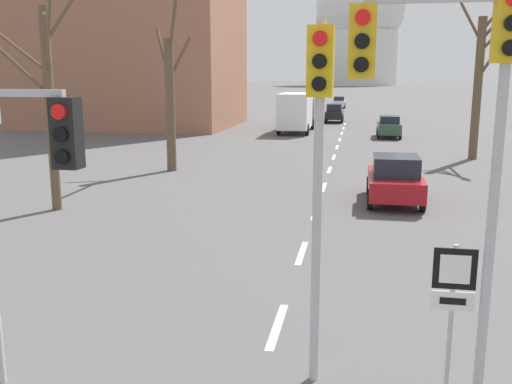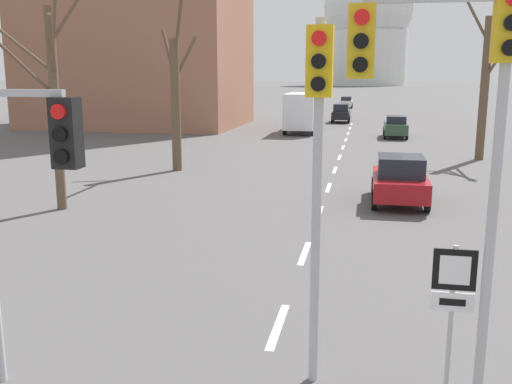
{
  "view_description": "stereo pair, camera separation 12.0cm",
  "coord_description": "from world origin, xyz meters",
  "px_view_note": "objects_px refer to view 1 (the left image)",
  "views": [
    {
      "loc": [
        1.37,
        -1.3,
        4.58
      ],
      "look_at": [
        -0.2,
        7.37,
        2.76
      ],
      "focal_mm": 40.0,
      "sensor_mm": 36.0,
      "label": 1
    },
    {
      "loc": [
        1.49,
        -1.28,
        4.58
      ],
      "look_at": [
        -0.2,
        7.37,
        2.76
      ],
      "focal_mm": 40.0,
      "sensor_mm": 36.0,
      "label": 2
    }
  ],
  "objects_px": {
    "sedan_mid_centre": "(389,126)",
    "delivery_truck": "(296,111)",
    "sedan_far_left": "(334,113)",
    "traffic_signal_near_right": "(454,89)",
    "traffic_signal_near_left": "(10,157)",
    "sedan_near_left": "(339,102)",
    "traffic_signal_centre_tall": "(319,138)",
    "route_sign_post": "(453,294)",
    "sedan_near_right": "(395,179)"
  },
  "relations": [
    {
      "from": "traffic_signal_near_right",
      "to": "sedan_mid_centre",
      "type": "distance_m",
      "value": 35.47
    },
    {
      "from": "traffic_signal_near_right",
      "to": "route_sign_post",
      "type": "xyz_separation_m",
      "value": [
        0.19,
        0.13,
        -2.88
      ]
    },
    {
      "from": "sedan_near_left",
      "to": "traffic_signal_near_right",
      "type": "bearing_deg",
      "value": -86.78
    },
    {
      "from": "traffic_signal_centre_tall",
      "to": "traffic_signal_near_left",
      "type": "height_order",
      "value": "traffic_signal_centre_tall"
    },
    {
      "from": "sedan_near_left",
      "to": "delivery_truck",
      "type": "bearing_deg",
      "value": -93.44
    },
    {
      "from": "traffic_signal_near_right",
      "to": "traffic_signal_near_left",
      "type": "relative_size",
      "value": 1.26
    },
    {
      "from": "traffic_signal_near_left",
      "to": "sedan_far_left",
      "type": "xyz_separation_m",
      "value": [
        2.28,
        49.26,
        -2.57
      ]
    },
    {
      "from": "delivery_truck",
      "to": "traffic_signal_centre_tall",
      "type": "bearing_deg",
      "value": -83.25
    },
    {
      "from": "sedan_near_left",
      "to": "sedan_mid_centre",
      "type": "bearing_deg",
      "value": -82.41
    },
    {
      "from": "traffic_signal_near_left",
      "to": "sedan_mid_centre",
      "type": "relative_size",
      "value": 1.19
    },
    {
      "from": "traffic_signal_near_right",
      "to": "sedan_far_left",
      "type": "distance_m",
      "value": 48.68
    },
    {
      "from": "traffic_signal_centre_tall",
      "to": "sedan_mid_centre",
      "type": "relative_size",
      "value": 1.38
    },
    {
      "from": "traffic_signal_centre_tall",
      "to": "sedan_near_right",
      "type": "distance_m",
      "value": 13.22
    },
    {
      "from": "traffic_signal_near_right",
      "to": "sedan_mid_centre",
      "type": "xyz_separation_m",
      "value": [
        0.93,
        35.28,
        -3.56
      ]
    },
    {
      "from": "traffic_signal_near_left",
      "to": "delivery_truck",
      "type": "xyz_separation_m",
      "value": [
        -0.3,
        38.79,
        -1.76
      ]
    },
    {
      "from": "traffic_signal_near_right",
      "to": "traffic_signal_centre_tall",
      "type": "distance_m",
      "value": 1.9
    },
    {
      "from": "sedan_mid_centre",
      "to": "delivery_truck",
      "type": "bearing_deg",
      "value": 159.64
    },
    {
      "from": "sedan_far_left",
      "to": "delivery_truck",
      "type": "bearing_deg",
      "value": -103.82
    },
    {
      "from": "route_sign_post",
      "to": "sedan_mid_centre",
      "type": "height_order",
      "value": "route_sign_post"
    },
    {
      "from": "traffic_signal_centre_tall",
      "to": "sedan_far_left",
      "type": "relative_size",
      "value": 1.4
    },
    {
      "from": "traffic_signal_near_left",
      "to": "sedan_near_left",
      "type": "height_order",
      "value": "traffic_signal_near_left"
    },
    {
      "from": "sedan_near_right",
      "to": "delivery_truck",
      "type": "height_order",
      "value": "delivery_truck"
    },
    {
      "from": "sedan_near_right",
      "to": "sedan_mid_centre",
      "type": "relative_size",
      "value": 1.03
    },
    {
      "from": "traffic_signal_near_left",
      "to": "sedan_far_left",
      "type": "distance_m",
      "value": 49.38
    },
    {
      "from": "traffic_signal_centre_tall",
      "to": "sedan_mid_centre",
      "type": "distance_m",
      "value": 35.41
    },
    {
      "from": "sedan_near_left",
      "to": "sedan_mid_centre",
      "type": "height_order",
      "value": "sedan_mid_centre"
    },
    {
      "from": "traffic_signal_near_right",
      "to": "sedan_near_left",
      "type": "relative_size",
      "value": 1.34
    },
    {
      "from": "traffic_signal_near_left",
      "to": "sedan_near_left",
      "type": "bearing_deg",
      "value": 88.59
    },
    {
      "from": "sedan_mid_centre",
      "to": "traffic_signal_near_right",
      "type": "bearing_deg",
      "value": -91.51
    },
    {
      "from": "sedan_mid_centre",
      "to": "delivery_truck",
      "type": "distance_m",
      "value": 7.7
    },
    {
      "from": "sedan_far_left",
      "to": "delivery_truck",
      "type": "relative_size",
      "value": 0.53
    },
    {
      "from": "sedan_near_left",
      "to": "delivery_truck",
      "type": "distance_m",
      "value": 35.34
    },
    {
      "from": "traffic_signal_near_left",
      "to": "sedan_mid_centre",
      "type": "distance_m",
      "value": 36.87
    },
    {
      "from": "traffic_signal_near_left",
      "to": "delivery_truck",
      "type": "bearing_deg",
      "value": 90.44
    },
    {
      "from": "route_sign_post",
      "to": "sedan_mid_centre",
      "type": "xyz_separation_m",
      "value": [
        0.74,
        35.15,
        -0.68
      ]
    },
    {
      "from": "route_sign_post",
      "to": "sedan_near_right",
      "type": "relative_size",
      "value": 0.56
    },
    {
      "from": "traffic_signal_near_left",
      "to": "sedan_far_left",
      "type": "relative_size",
      "value": 1.21
    },
    {
      "from": "traffic_signal_near_left",
      "to": "route_sign_post",
      "type": "height_order",
      "value": "traffic_signal_near_left"
    },
    {
      "from": "sedan_near_left",
      "to": "sedan_near_right",
      "type": "bearing_deg",
      "value": -85.98
    },
    {
      "from": "traffic_signal_near_left",
      "to": "route_sign_post",
      "type": "distance_m",
      "value": 6.52
    },
    {
      "from": "traffic_signal_centre_tall",
      "to": "delivery_truck",
      "type": "height_order",
      "value": "traffic_signal_centre_tall"
    },
    {
      "from": "sedan_near_right",
      "to": "delivery_truck",
      "type": "relative_size",
      "value": 0.55
    },
    {
      "from": "traffic_signal_near_right",
      "to": "route_sign_post",
      "type": "distance_m",
      "value": 2.89
    },
    {
      "from": "traffic_signal_near_right",
      "to": "sedan_near_left",
      "type": "height_order",
      "value": "traffic_signal_near_right"
    },
    {
      "from": "sedan_far_left",
      "to": "sedan_mid_centre",
      "type": "bearing_deg",
      "value": -70.7
    },
    {
      "from": "sedan_near_left",
      "to": "sedan_near_right",
      "type": "height_order",
      "value": "sedan_near_right"
    },
    {
      "from": "sedan_far_left",
      "to": "delivery_truck",
      "type": "height_order",
      "value": "delivery_truck"
    },
    {
      "from": "sedan_near_right",
      "to": "sedan_far_left",
      "type": "height_order",
      "value": "sedan_far_left"
    },
    {
      "from": "sedan_mid_centre",
      "to": "delivery_truck",
      "type": "relative_size",
      "value": 0.54
    },
    {
      "from": "traffic_signal_near_right",
      "to": "traffic_signal_near_left",
      "type": "height_order",
      "value": "traffic_signal_near_right"
    }
  ]
}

